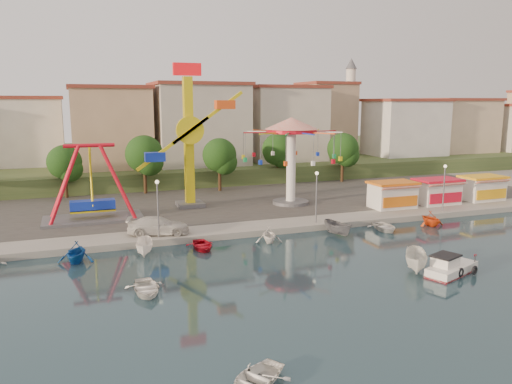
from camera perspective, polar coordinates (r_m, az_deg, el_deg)
name	(u,v)px	position (r m, az deg, el deg)	size (l,w,h in m)	color
ground	(299,279)	(37.09, 4.92, -9.91)	(200.00, 200.00, 0.00)	#142C37
quay_deck	(158,169)	(95.46, -11.10, 2.55)	(200.00, 100.00, 0.60)	#9E998E
asphalt_pad	(199,198)	(64.40, -6.48, -0.70)	(90.00, 28.00, 0.01)	#4C4944
hill_terrace	(154,160)	(100.21, -11.59, 3.58)	(200.00, 60.00, 3.00)	#384C26
pirate_ship_ride	(91,184)	(54.22, -18.30, 0.85)	(10.00, 5.00, 8.00)	#59595E
kamikaze_tower	(193,141)	(58.23, -7.22, 5.86)	(8.40, 3.10, 16.50)	#59595E
wave_swinger	(291,141)	(59.55, 4.06, 5.82)	(11.60, 11.60, 10.40)	#59595E
booth_left	(393,195)	(60.09, 15.33, -0.28)	(5.40, 3.78, 3.08)	white
booth_mid	(437,191)	(64.00, 20.01, 0.09)	(5.40, 3.78, 3.08)	white
booth_right	(482,188)	(68.66, 24.44, 0.44)	(5.40, 3.78, 3.08)	white
lamp_post_1	(158,210)	(46.02, -11.13, -2.06)	(0.14, 0.14, 5.00)	#59595E
lamp_post_2	(316,199)	(50.95, 6.91, -0.76)	(0.14, 0.14, 5.00)	#59595E
lamp_post_3	(444,189)	(59.89, 20.67, 0.30)	(0.14, 0.14, 5.00)	#59595E
tree_1	(64,162)	(68.12, -21.06, 3.19)	(4.35, 4.35, 6.80)	#382314
tree_2	(144,154)	(68.20, -12.66, 4.24)	(5.02, 5.02, 7.85)	#382314
tree_3	(219,155)	(68.87, -4.20, 4.21)	(4.68, 4.68, 7.32)	#382314
tree_4	(278,150)	(74.98, 2.55, 4.87)	(4.86, 4.86, 7.60)	#382314
tree_5	(343,149)	(77.81, 9.90, 4.89)	(4.83, 4.83, 7.54)	#382314
building_1	(27,139)	(83.26, -24.74, 5.56)	(12.33, 9.01, 8.63)	silver
building_2	(116,128)	(83.79, -15.74, 7.03)	(11.95, 9.28, 11.23)	tan
building_3	(204,134)	(83.01, -5.93, 6.62)	(12.59, 10.50, 9.20)	beige
building_4	(272,131)	(90.46, 1.87, 6.98)	(10.75, 9.23, 9.24)	beige
building_5	(343,125)	(94.58, 9.86, 7.58)	(12.77, 10.96, 11.21)	tan
building_6	(401,121)	(99.71, 16.25, 7.78)	(8.23, 8.98, 12.36)	silver
building_7	(434,128)	(110.99, 19.66, 6.87)	(11.59, 10.93, 8.76)	beige
building_8	(511,119)	(115.77, 27.14, 7.41)	(12.84, 9.28, 12.58)	beige
minaret	(350,103)	(99.49, 10.70, 9.95)	(2.80, 2.80, 18.00)	silver
cabin_motorboat	(450,268)	(40.59, 21.33, -8.14)	(5.05, 3.37, 1.66)	white
rowboat_a	(146,288)	(35.05, -12.45, -10.68)	(2.60, 3.64, 0.75)	white
rowboat_b	(255,378)	(24.23, -0.09, -20.53)	(2.45, 3.43, 0.71)	white
skiff	(417,261)	(40.27, 17.88, -7.51)	(1.59, 4.24, 1.64)	silver
van	(158,226)	(47.37, -11.10, -3.79)	(2.30, 5.67, 1.65)	silver
moored_boat_1	(76,252)	(42.93, -19.88, -6.46)	(2.85, 3.30, 1.74)	#114A9D
moored_boat_2	(145,247)	(43.29, -12.60, -6.17)	(1.37, 3.65, 1.41)	white
moored_boat_3	(202,245)	(44.26, -6.19, -6.08)	(2.49, 3.49, 0.72)	red
moored_boat_4	(269,235)	(46.02, 1.47, -4.89)	(2.44, 2.82, 1.49)	white
moored_boat_5	(338,228)	(49.09, 9.36, -4.09)	(1.41, 3.74, 1.44)	#5E5E63
moored_boat_6	(385,227)	(51.96, 14.50, -3.86)	(2.65, 3.71, 0.77)	white
moored_boat_7	(431,218)	(55.25, 19.38, -2.87)	(2.55, 2.96, 1.56)	#E34814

